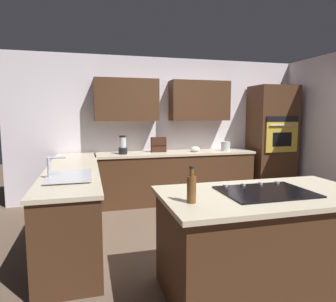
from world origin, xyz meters
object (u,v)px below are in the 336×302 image
Objects in this scene: mixing_bowl at (195,149)px; spice_rack at (159,145)px; blender at (123,146)px; kettle at (226,146)px; cooktop at (265,191)px; oil_bottle at (192,188)px; wall_oven at (272,141)px; sink_unit at (68,176)px.

spice_rack reaches higher than mixing_bowl.
spice_rack is (-0.65, -0.12, -0.00)m from blender.
cooktop is at bearing 70.78° from kettle.
spice_rack is 1.26m from kettle.
kettle is 3.43m from oil_bottle.
cooktop is at bearing -170.20° from oil_bottle.
kettle is (1.00, 0.04, -0.07)m from wall_oven.
blender is 1.80× the size of mixing_bowl.
mixing_bowl is 0.67m from spice_rack.
wall_oven reaches higher than sink_unit.
spice_rack is at bearing -10.87° from mixing_bowl.
cooktop is (1.99, 2.89, -0.15)m from wall_oven.
spice_rack is at bearing -169.13° from blender.
blender is 1.90m from kettle.
mixing_bowl is at bearing 180.00° from blender.
sink_unit is 2.38m from spice_rack.
mixing_bowl is 1.04× the size of kettle.
spice_rack reaches higher than sink_unit.
blender is at bearing -113.75° from sink_unit.
wall_oven is at bearing -153.80° from sink_unit.
cooktop is 0.74m from oil_bottle.
mixing_bowl is at bearing 169.13° from spice_rack.
kettle is at bearing 2.34° from wall_oven.
kettle is at bearing 180.00° from blender.
wall_oven is 3.51m from cooktop.
spice_rack is at bearing -127.02° from sink_unit.
cooktop is 2.43× the size of blender.
spice_rack is at bearing -98.52° from oil_bottle.
wall_oven is 1.00m from kettle.
cooktop is at bearing 94.94° from spice_rack.
blender is 0.66m from spice_rack.
oil_bottle is (1.11, 2.97, 0.07)m from mixing_bowl.
sink_unit is 1.94m from blender.
wall_oven is at bearing -132.00° from oil_bottle.
kettle is at bearing -119.96° from oil_bottle.
cooktop is at bearing 55.40° from wall_oven.
oil_bottle is at bearing 60.04° from kettle.
sink_unit is (3.68, 1.81, -0.14)m from wall_oven.
oil_bottle reaches higher than kettle.
cooktop is 2.83× the size of spice_rack.
cooktop is 2.67× the size of oil_bottle.
wall_oven is 4.06m from oil_bottle.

